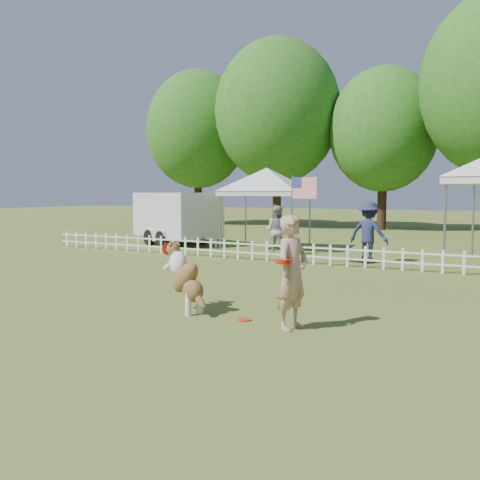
{
  "coord_description": "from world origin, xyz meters",
  "views": [
    {
      "loc": [
        4.99,
        -7.19,
        2.03
      ],
      "look_at": [
        -0.3,
        2.0,
        1.1
      ],
      "focal_mm": 40.0,
      "sensor_mm": 36.0,
      "label": 1
    }
  ],
  "objects": [
    {
      "name": "spectator_a",
      "position": [
        -2.69,
        8.56,
        0.82
      ],
      "size": [
        0.87,
        0.72,
        1.63
      ],
      "primitive_type": "imported",
      "rotation": [
        0.0,
        0.0,
        3.28
      ],
      "color": "#9A9A9F",
      "rests_on": "ground"
    },
    {
      "name": "picket_fence",
      "position": [
        0.0,
        7.0,
        0.3
      ],
      "size": [
        22.0,
        0.08,
        0.6
      ],
      "primitive_type": null,
      "color": "white",
      "rests_on": "ground"
    },
    {
      "name": "ground",
      "position": [
        0.0,
        0.0,
        0.0
      ],
      "size": [
        120.0,
        120.0,
        0.0
      ],
      "primitive_type": "plane",
      "color": "#4D6620",
      "rests_on": "ground"
    },
    {
      "name": "tree_left",
      "position": [
        -9.0,
        21.5,
        6.0
      ],
      "size": [
        7.4,
        7.4,
        12.0
      ],
      "primitive_type": null,
      "color": "#295B1A",
      "rests_on": "ground"
    },
    {
      "name": "handler",
      "position": [
        1.74,
        0.01,
        0.85
      ],
      "size": [
        0.5,
        0.68,
        1.71
      ],
      "primitive_type": "imported",
      "rotation": [
        0.0,
        0.0,
        1.42
      ],
      "color": "tan",
      "rests_on": "ground"
    },
    {
      "name": "spectator_b",
      "position": [
        0.51,
        8.09,
        0.9
      ],
      "size": [
        1.24,
        0.81,
        1.8
      ],
      "primitive_type": "imported",
      "rotation": [
        0.0,
        0.0,
        3.01
      ],
      "color": "#23294C",
      "rests_on": "ground"
    },
    {
      "name": "tree_far_left",
      "position": [
        -15.0,
        22.0,
        5.5
      ],
      "size": [
        6.6,
        6.6,
        11.0
      ],
      "primitive_type": null,
      "color": "#295B1A",
      "rests_on": "ground"
    },
    {
      "name": "tree_center_left",
      "position": [
        -3.0,
        22.5,
        4.9
      ],
      "size": [
        6.0,
        6.0,
        9.8
      ],
      "primitive_type": null,
      "color": "#295B1A",
      "rests_on": "ground"
    },
    {
      "name": "dog",
      "position": [
        -0.3,
        0.15,
        0.59
      ],
      "size": [
        1.2,
        0.82,
        1.19
      ],
      "primitive_type": null,
      "rotation": [
        0.0,
        0.0,
        -0.43
      ],
      "color": "brown",
      "rests_on": "ground"
    },
    {
      "name": "flag_pole",
      "position": [
        -1.29,
        6.68,
        1.26
      ],
      "size": [
        0.95,
        0.42,
        2.53
      ],
      "primitive_type": null,
      "rotation": [
        0.0,
        0.0,
        -0.34
      ],
      "color": "gray",
      "rests_on": "ground"
    },
    {
      "name": "canopy_tent_left",
      "position": [
        -3.77,
        9.95,
        1.44
      ],
      "size": [
        3.18,
        3.18,
        2.88
      ],
      "primitive_type": null,
      "rotation": [
        0.0,
        0.0,
        0.16
      ],
      "color": "silver",
      "rests_on": "ground"
    },
    {
      "name": "cargo_trailer",
      "position": [
        -7.73,
        9.88,
        1.05
      ],
      "size": [
        5.21,
        3.78,
        2.1
      ],
      "primitive_type": null,
      "rotation": [
        0.0,
        0.0,
        -0.4
      ],
      "color": "silver",
      "rests_on": "ground"
    },
    {
      "name": "frisbee_on_turf",
      "position": [
        0.86,
        0.12,
        0.01
      ],
      "size": [
        0.28,
        0.28,
        0.02
      ],
      "primitive_type": "cylinder",
      "rotation": [
        0.0,
        0.0,
        -0.39
      ],
      "color": "red",
      "rests_on": "ground"
    }
  ]
}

